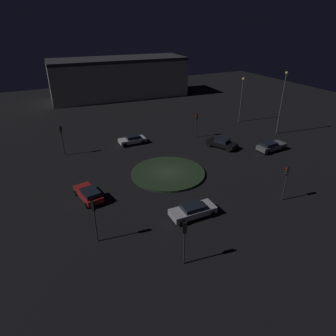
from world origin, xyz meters
The scene contains 15 objects.
ground_plane centered at (0.00, 0.00, 0.00)m, with size 115.25×115.25×0.00m, color black.
roundabout_island centered at (0.00, 0.00, 0.13)m, with size 8.99×8.99×0.26m, color #263823.
car_red centered at (-1.45, 9.94, 0.72)m, with size 4.34×2.50×1.37m.
car_black centered at (3.90, -10.71, 0.72)m, with size 4.75×3.58×1.38m.
car_white centered at (10.97, 0.56, 0.72)m, with size 2.03×3.93×1.36m.
car_silver centered at (-8.85, 1.75, 0.73)m, with size 2.07×4.46×1.35m.
car_grey centered at (-0.23, -16.22, 0.74)m, with size 2.22×4.46×1.39m.
traffic_light_southeast centered at (9.14, -9.44, 2.77)m, with size 0.39×0.39×3.87m.
traffic_light_southwest centered at (-10.51, -8.12, 2.76)m, with size 0.39×0.37×3.86m.
traffic_light_northwest centered at (-8.29, 10.82, 2.91)m, with size 0.37×0.39×4.08m.
traffic_light_northeast centered at (11.29, 10.35, 2.99)m, with size 0.39×0.38×4.21m.
traffic_light_west centered at (-13.82, 5.50, 2.83)m, with size 0.39×0.36×3.97m.
streetlamp_south centered at (4.66, -22.16, 5.94)m, with size 0.46×0.46×9.86m.
streetlamp_southeast centered at (12.41, -20.62, 5.19)m, with size 0.53×0.53×7.88m.
store_building centered at (40.09, -7.12, 4.41)m, with size 12.48×31.36×8.83m.
Camera 1 is at (-28.84, 14.30, 17.20)m, focal length 31.93 mm.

